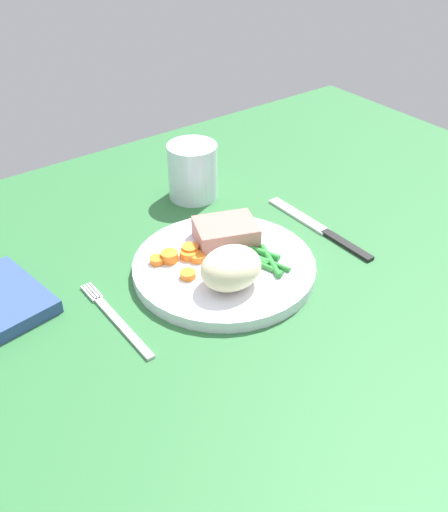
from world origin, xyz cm
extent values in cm
cube|color=#2D6B38|center=(0.00, 0.00, 1.00)|extent=(120.00, 90.00, 2.00)
cylinder|color=white|center=(-3.10, 1.70, 2.80)|extent=(24.03, 24.03, 1.60)
cube|color=#B2756B|center=(0.14, 5.49, 5.06)|extent=(9.90, 8.87, 2.93)
ellipsoid|color=beige|center=(-5.27, -2.62, 6.17)|extent=(7.99, 6.60, 5.14)
cylinder|color=orange|center=(-6.04, 5.44, 4.09)|extent=(2.54, 2.54, 0.98)
cylinder|color=orange|center=(-8.68, 1.83, 4.01)|extent=(2.02, 2.02, 0.81)
cylinder|color=orange|center=(-10.18, 6.85, 4.01)|extent=(1.93, 1.93, 0.82)
cylinder|color=orange|center=(-5.55, 4.20, 4.04)|extent=(2.08, 2.08, 0.88)
cylinder|color=orange|center=(-8.59, 6.27, 4.24)|extent=(2.30, 2.30, 1.29)
cylinder|color=orange|center=(-5.58, 5.93, 4.22)|extent=(2.24, 2.24, 1.24)
cylinder|color=#2D8C38|center=(1.40, -2.22, 3.93)|extent=(2.52, 5.94, 0.67)
cylinder|color=#2D8C38|center=(1.62, -2.09, 4.01)|extent=(3.28, 6.71, 0.81)
cylinder|color=#2D8C38|center=(-0.57, 0.62, 4.02)|extent=(4.70, 6.49, 0.84)
cylinder|color=#2D8C38|center=(1.50, 1.17, 4.03)|extent=(3.64, 7.43, 0.85)
cylinder|color=#2D8C38|center=(0.42, 1.15, 3.98)|extent=(2.32, 7.56, 0.76)
cylinder|color=#2D8C38|center=(0.43, -1.42, 3.94)|extent=(2.82, 7.62, 0.69)
cube|color=silver|center=(-19.21, -0.30, 2.20)|extent=(1.00, 13.00, 0.40)
cube|color=silver|center=(-19.81, 8.00, 2.20)|extent=(0.24, 3.60, 0.40)
cube|color=silver|center=(-19.41, 8.00, 2.20)|extent=(0.24, 3.60, 0.40)
cube|color=silver|center=(-19.01, 8.00, 2.20)|extent=(0.24, 3.60, 0.40)
cube|color=silver|center=(-18.61, 8.00, 2.20)|extent=(0.24, 3.60, 0.40)
cube|color=black|center=(14.35, -3.80, 2.20)|extent=(1.30, 9.00, 0.64)
cube|color=silver|center=(14.35, 6.20, 2.20)|extent=(1.70, 12.00, 0.40)
cylinder|color=silver|center=(5.22, 21.07, 6.40)|extent=(7.80, 7.80, 8.79)
cylinder|color=silver|center=(5.22, 21.07, 3.88)|extent=(7.18, 7.18, 3.76)
camera|label=1|loc=(-40.95, -49.10, 49.31)|focal=41.88mm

